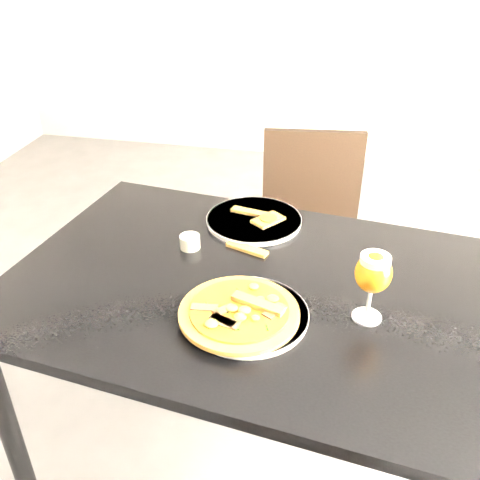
% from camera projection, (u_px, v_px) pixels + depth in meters
% --- Properties ---
extents(dining_table, '(1.29, 0.95, 0.75)m').
position_uv_depth(dining_table, '(255.00, 312.00, 1.33)').
color(dining_table, black).
rests_on(dining_table, ground).
extents(chair_far, '(0.43, 0.43, 0.84)m').
position_uv_depth(chair_far, '(309.00, 237.00, 2.03)').
color(chair_far, black).
rests_on(chair_far, ground).
extents(plate_main, '(0.37, 0.37, 0.01)m').
position_uv_depth(plate_main, '(247.00, 315.00, 1.17)').
color(plate_main, white).
rests_on(plate_main, dining_table).
extents(pizza, '(0.26, 0.26, 0.03)m').
position_uv_depth(pizza, '(240.00, 312.00, 1.16)').
color(pizza, '#945623').
rests_on(pizza, plate_main).
extents(plate_second, '(0.31, 0.31, 0.01)m').
position_uv_depth(plate_second, '(254.00, 220.00, 1.54)').
color(plate_second, white).
rests_on(plate_second, dining_table).
extents(crust_scraps, '(0.16, 0.11, 0.01)m').
position_uv_depth(crust_scraps, '(262.00, 217.00, 1.53)').
color(crust_scraps, '#945623').
rests_on(crust_scraps, plate_second).
extents(loose_crust, '(0.12, 0.06, 0.01)m').
position_uv_depth(loose_crust, '(247.00, 249.00, 1.41)').
color(loose_crust, '#945623').
rests_on(loose_crust, dining_table).
extents(sauce_cup, '(0.05, 0.05, 0.04)m').
position_uv_depth(sauce_cup, '(190.00, 241.00, 1.41)').
color(sauce_cup, beige).
rests_on(sauce_cup, dining_table).
extents(beer_glass, '(0.08, 0.08, 0.16)m').
position_uv_depth(beer_glass, '(373.00, 273.00, 1.11)').
color(beer_glass, '#B5B8BE').
rests_on(beer_glass, dining_table).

